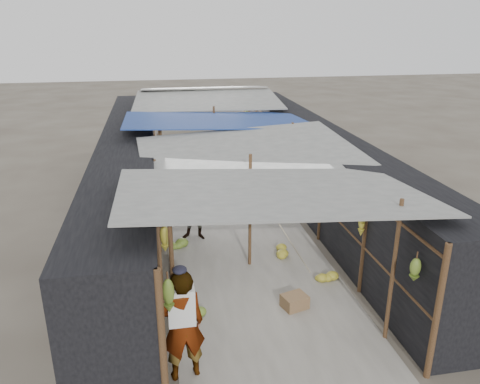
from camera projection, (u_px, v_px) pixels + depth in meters
ground at (285, 350)px, 7.86m from camera, size 80.00×80.00×0.00m
aisle_slab at (226, 208)px, 13.86m from camera, size 3.60×16.00×0.02m
stall_left at (130, 176)px, 13.02m from camera, size 1.40×15.00×2.30m
stall_right at (315, 166)px, 13.93m from camera, size 1.40×15.00×2.30m
crate_near at (295, 302)px, 8.97m from camera, size 0.55×0.49×0.28m
crate_mid at (268, 207)px, 13.60m from camera, size 0.52×0.44×0.28m
crate_back at (206, 171)px, 16.85m from camera, size 0.48×0.40×0.30m
black_basin at (255, 184)px, 15.70m from camera, size 0.56×0.56×0.17m
vendor_elderly at (182, 325)px, 6.98m from camera, size 0.74×0.55×1.86m
shopper_blue at (196, 211)px, 11.65m from camera, size 0.85×0.74×1.50m
vendor_seated at (252, 152)px, 18.07m from camera, size 0.37×0.62×0.95m
market_canopy at (224, 126)px, 13.36m from camera, size 5.62×15.20×2.77m
hanging_bananas at (226, 155)px, 13.17m from camera, size 3.95×13.95×0.84m
floor_bananas at (223, 198)px, 14.25m from camera, size 3.62×10.97×0.33m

